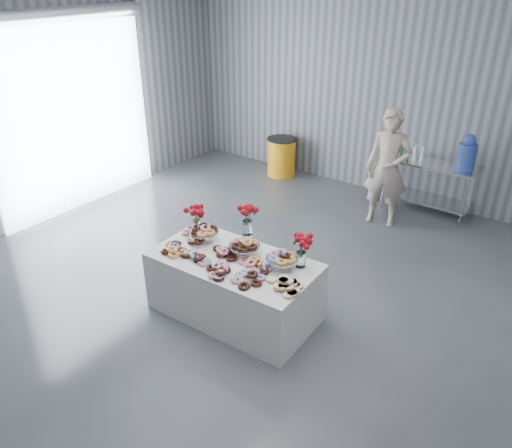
{
  "coord_description": "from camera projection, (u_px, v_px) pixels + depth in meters",
  "views": [
    {
      "loc": [
        3.15,
        -3.67,
        3.72
      ],
      "look_at": [
        0.09,
        0.52,
        1.01
      ],
      "focal_mm": 35.0,
      "sensor_mm": 36.0,
      "label": 1
    }
  ],
  "objects": [
    {
      "name": "room_walls",
      "position": [
        200.0,
        86.0,
        4.96
      ],
      "size": [
        8.04,
        9.04,
        4.02
      ],
      "color": "gray",
      "rests_on": "ground"
    },
    {
      "name": "ground",
      "position": [
        225.0,
        313.0,
        5.99
      ],
      "size": [
        9.0,
        9.0,
        0.0
      ],
      "primitive_type": "plane",
      "color": "#3B3E43",
      "rests_on": "ground"
    },
    {
      "name": "bouquet_center",
      "position": [
        247.0,
        217.0,
        5.75
      ],
      "size": [
        0.26,
        0.26,
        0.57
      ],
      "color": "silver",
      "rests_on": "display_table"
    },
    {
      "name": "cake_stand_right",
      "position": [
        282.0,
        257.0,
        5.41
      ],
      "size": [
        0.36,
        0.36,
        0.17
      ],
      "color": "silver",
      "rests_on": "display_table"
    },
    {
      "name": "person",
      "position": [
        387.0,
        168.0,
        7.69
      ],
      "size": [
        0.75,
        0.57,
        1.84
      ],
      "primitive_type": "imported",
      "rotation": [
        0.0,
        0.0,
        0.21
      ],
      "color": "#CC8C93",
      "rests_on": "ground"
    },
    {
      "name": "bouquet_left",
      "position": [
        196.0,
        212.0,
        6.06
      ],
      "size": [
        0.26,
        0.26,
        0.42
      ],
      "color": "white",
      "rests_on": "display_table"
    },
    {
      "name": "drink_bottles",
      "position": [
        411.0,
        152.0,
        8.03
      ],
      "size": [
        0.54,
        0.08,
        0.27
      ],
      "primitive_type": null,
      "color": "#268C33",
      "rests_on": "prep_table"
    },
    {
      "name": "prep_table",
      "position": [
        429.0,
        178.0,
        8.13
      ],
      "size": [
        1.5,
        0.6,
        0.9
      ],
      "color": "silver",
      "rests_on": "ground"
    },
    {
      "name": "donut_mounds",
      "position": [
        231.0,
        258.0,
        5.59
      ],
      "size": [
        1.83,
        0.86,
        0.09
      ],
      "primitive_type": null,
      "rotation": [
        0.0,
        0.0,
        0.03
      ],
      "color": "#E4B053",
      "rests_on": "display_table"
    },
    {
      "name": "water_jug",
      "position": [
        467.0,
        153.0,
        7.62
      ],
      "size": [
        0.28,
        0.28,
        0.55
      ],
      "color": "blue",
      "rests_on": "prep_table"
    },
    {
      "name": "cake_stand_mid",
      "position": [
        245.0,
        244.0,
        5.66
      ],
      "size": [
        0.36,
        0.36,
        0.17
      ],
      "color": "silver",
      "rests_on": "display_table"
    },
    {
      "name": "display_table",
      "position": [
        234.0,
        287.0,
        5.82
      ],
      "size": [
        1.93,
        1.06,
        0.75
      ],
      "primitive_type": "cube",
      "rotation": [
        0.0,
        0.0,
        0.03
      ],
      "color": "white",
      "rests_on": "ground"
    },
    {
      "name": "bouquet_right",
      "position": [
        302.0,
        243.0,
        5.38
      ],
      "size": [
        0.26,
        0.26,
        0.42
      ],
      "color": "white",
      "rests_on": "display_table"
    },
    {
      "name": "cake_stand_left",
      "position": [
        204.0,
        230.0,
        5.96
      ],
      "size": [
        0.36,
        0.36,
        0.17
      ],
      "color": "silver",
      "rests_on": "display_table"
    },
    {
      "name": "danish_pile",
      "position": [
        283.0,
        283.0,
        5.13
      ],
      "size": [
        0.48,
        0.48,
        0.11
      ],
      "primitive_type": null,
      "color": "silver",
      "rests_on": "display_table"
    },
    {
      "name": "trash_barrel",
      "position": [
        281.0,
        157.0,
        9.75
      ],
      "size": [
        0.58,
        0.58,
        0.74
      ],
      "rotation": [
        0.0,
        0.0,
        -0.2
      ],
      "color": "#F5A314",
      "rests_on": "ground"
    }
  ]
}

